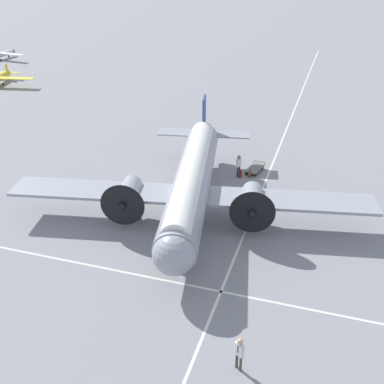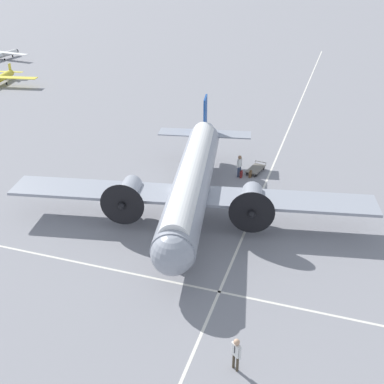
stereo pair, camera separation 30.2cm
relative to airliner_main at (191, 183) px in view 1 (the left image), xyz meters
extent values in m
plane|color=gray|center=(0.39, 0.08, -2.49)|extent=(300.00, 300.00, 0.00)
cube|color=silver|center=(0.39, -4.05, -2.49)|extent=(120.00, 0.16, 0.01)
cube|color=silver|center=(-7.42, 0.08, -2.49)|extent=(0.16, 120.00, 0.01)
cylinder|color=#9399A3|center=(0.39, 0.08, -0.14)|extent=(17.17, 5.74, 2.51)
cylinder|color=white|center=(0.39, 0.08, 0.56)|extent=(16.21, 4.84, 1.76)
sphere|color=#9399A3|center=(-7.96, -1.56, -0.14)|extent=(2.39, 2.39, 2.39)
cylinder|color=#9399A3|center=(8.73, 1.71, -0.01)|extent=(3.52, 1.99, 1.38)
cube|color=#194799|center=(9.34, 1.83, 1.75)|extent=(1.86, 0.50, 2.89)
cube|color=#9399A3|center=(9.14, 1.79, 0.12)|extent=(3.13, 7.97, 0.10)
cube|color=#9399A3|center=(-0.83, -0.16, -0.45)|extent=(7.34, 24.41, 0.20)
cylinder|color=#9399A3|center=(-0.32, -4.28, -0.43)|extent=(3.12, 1.91, 1.38)
cylinder|color=black|center=(-1.89, -4.59, -0.43)|extent=(0.60, 2.85, 2.90)
sphere|color=black|center=(-2.03, -4.62, -0.43)|extent=(0.48, 0.48, 0.48)
cylinder|color=#9399A3|center=(-1.92, 3.84, -0.43)|extent=(3.12, 1.91, 1.38)
cylinder|color=black|center=(-3.48, 3.53, -0.43)|extent=(0.60, 2.85, 2.90)
sphere|color=black|center=(-3.63, 3.51, -0.43)|extent=(0.48, 0.48, 0.48)
cylinder|color=#4C4C51|center=(-0.04, -4.23, -1.46)|extent=(0.18, 0.18, 0.96)
cylinder|color=black|center=(-0.04, -4.23, -1.94)|extent=(1.14, 0.51, 1.10)
cylinder|color=#4C4C51|center=(-1.63, 3.90, -1.46)|extent=(0.18, 0.18, 0.96)
cylinder|color=black|center=(-1.63, 3.90, -1.94)|extent=(1.14, 0.51, 1.10)
cylinder|color=#4C4C51|center=(-6.12, -1.20, -1.70)|extent=(0.14, 0.14, 0.88)
cylinder|color=black|center=(-6.12, -1.20, -2.14)|extent=(0.72, 0.31, 0.70)
cylinder|color=#473D2D|center=(-12.44, -6.25, -2.06)|extent=(0.12, 0.12, 0.86)
cylinder|color=#473D2D|center=(-12.30, -6.04, -2.06)|extent=(0.12, 0.12, 0.86)
cube|color=white|center=(-12.37, -6.14, -1.31)|extent=(0.39, 0.45, 0.64)
sphere|color=tan|center=(-12.37, -6.14, -0.85)|extent=(0.29, 0.29, 0.29)
cylinder|color=white|center=(-12.52, -6.35, -1.35)|extent=(0.10, 0.10, 0.61)
cylinder|color=white|center=(-12.23, -5.93, -1.35)|extent=(0.10, 0.10, 0.61)
cube|color=black|center=(-12.46, -6.08, -1.24)|extent=(0.04, 0.05, 0.41)
cylinder|color=navy|center=(7.26, -1.81, -2.05)|extent=(0.13, 0.13, 0.89)
cylinder|color=navy|center=(7.02, -1.70, -2.05)|extent=(0.13, 0.13, 0.89)
cube|color=white|center=(7.14, -1.75, -1.27)|extent=(0.47, 0.36, 0.67)
sphere|color=#8C6647|center=(7.14, -1.75, -0.79)|extent=(0.30, 0.30, 0.30)
cylinder|color=white|center=(7.38, -1.86, -1.30)|extent=(0.10, 0.10, 0.63)
cylinder|color=white|center=(6.90, -1.64, -1.30)|extent=(0.10, 0.10, 0.63)
cube|color=brown|center=(7.36, -2.64, -2.24)|extent=(0.43, 0.19, 0.51)
cube|color=#4A3520|center=(7.36, -2.64, -1.95)|extent=(0.15, 0.13, 0.02)
cube|color=maroon|center=(7.06, -1.96, -2.23)|extent=(0.44, 0.15, 0.53)
cube|color=#551515|center=(7.06, -1.96, -1.93)|extent=(0.16, 0.10, 0.02)
cube|color=#6B665B|center=(8.41, -2.87, -2.19)|extent=(2.23, 1.42, 0.04)
cube|color=#6B665B|center=(9.39, -3.08, -1.95)|extent=(0.25, 1.00, 0.04)
cylinder|color=#6B665B|center=(9.29, -3.55, -2.06)|extent=(0.04, 0.04, 0.22)
cylinder|color=#6B665B|center=(9.49, -2.61, -2.06)|extent=(0.04, 0.04, 0.22)
cylinder|color=black|center=(7.56, -3.10, -2.35)|extent=(0.29, 0.12, 0.28)
cylinder|color=black|center=(7.73, -2.31, -2.35)|extent=(0.29, 0.12, 0.28)
cylinder|color=black|center=(9.09, -3.43, -2.35)|extent=(0.29, 0.12, 0.28)
cylinder|color=black|center=(9.26, -2.64, -2.35)|extent=(0.29, 0.12, 0.28)
sphere|color=black|center=(40.87, 44.07, -1.76)|extent=(0.69, 0.69, 0.69)
cylinder|color=black|center=(39.83, 44.17, -2.35)|extent=(0.29, 0.11, 0.28)
cylinder|color=#4C4C51|center=(39.83, 44.17, -2.25)|extent=(0.06, 0.06, 0.21)
cylinder|color=black|center=(37.19, 43.73, -2.35)|extent=(0.29, 0.11, 0.28)
cylinder|color=#4C4C51|center=(37.19, 43.73, -2.25)|extent=(0.06, 0.06, 0.21)
cube|color=yellow|center=(27.92, 35.57, -0.98)|extent=(0.65, 0.18, 1.16)
cube|color=yellow|center=(27.92, 35.57, -1.56)|extent=(1.24, 3.60, 0.04)
cylinder|color=black|center=(24.99, 34.17, -2.35)|extent=(0.29, 0.13, 0.28)
cylinder|color=#4C4C51|center=(24.99, 34.17, -2.25)|extent=(0.06, 0.06, 0.21)
camera|label=1|loc=(-27.77, -8.81, 14.65)|focal=45.00mm
camera|label=2|loc=(-27.68, -9.10, 14.65)|focal=45.00mm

